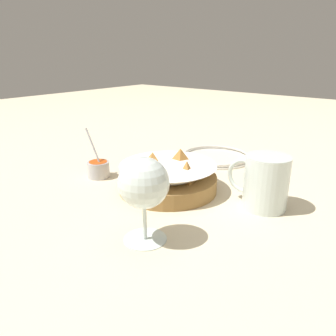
% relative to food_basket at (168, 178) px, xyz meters
% --- Properties ---
extents(ground_plane, '(4.00, 4.00, 0.00)m').
position_rel_food_basket_xyz_m(ground_plane, '(-0.04, -0.01, -0.03)').
color(ground_plane, beige).
extents(food_basket, '(0.24, 0.24, 0.09)m').
position_rel_food_basket_xyz_m(food_basket, '(0.00, 0.00, 0.00)').
color(food_basket, olive).
rests_on(food_basket, ground_plane).
extents(sauce_cup, '(0.07, 0.06, 0.13)m').
position_rel_food_basket_xyz_m(sauce_cup, '(0.20, 0.05, -0.01)').
color(sauce_cup, '#B7B7BC').
rests_on(sauce_cup, ground_plane).
extents(wine_glass, '(0.09, 0.09, 0.15)m').
position_rel_food_basket_xyz_m(wine_glass, '(-0.11, 0.20, 0.07)').
color(wine_glass, silver).
rests_on(wine_glass, ground_plane).
extents(beer_mug, '(0.14, 0.09, 0.12)m').
position_rel_food_basket_xyz_m(beer_mug, '(-0.22, -0.06, 0.02)').
color(beer_mug, silver).
rests_on(beer_mug, ground_plane).
extents(side_plate, '(0.22, 0.22, 0.01)m').
position_rel_food_basket_xyz_m(side_plate, '(0.04, -0.29, -0.02)').
color(side_plate, silver).
rests_on(side_plate, ground_plane).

